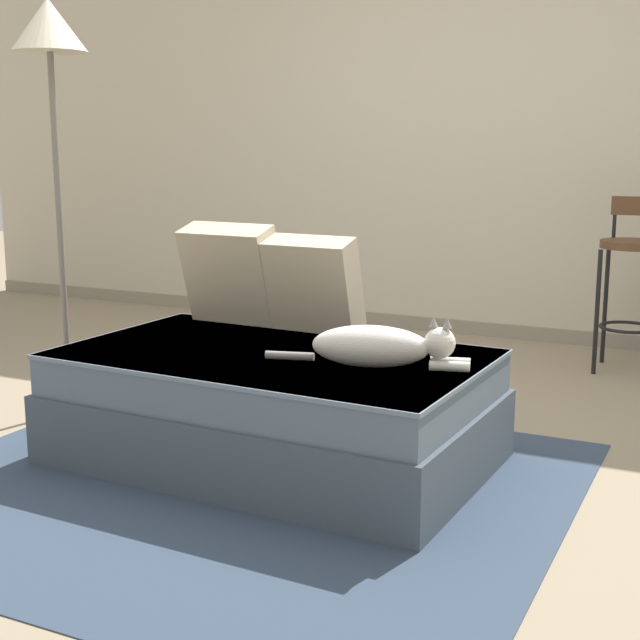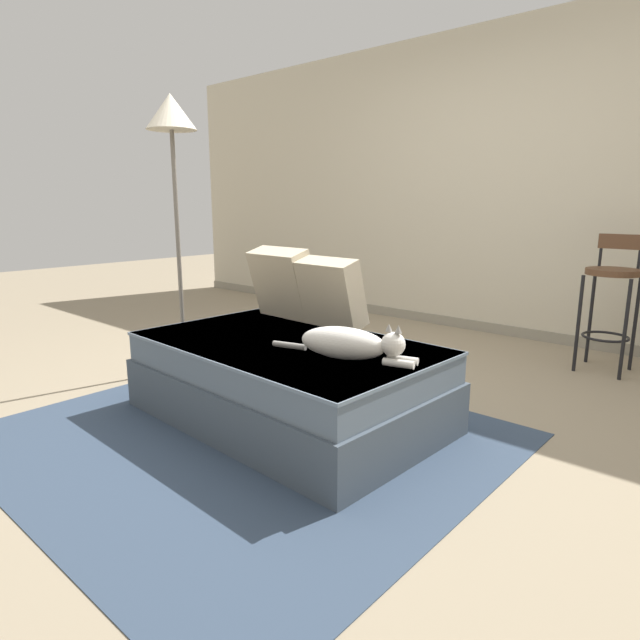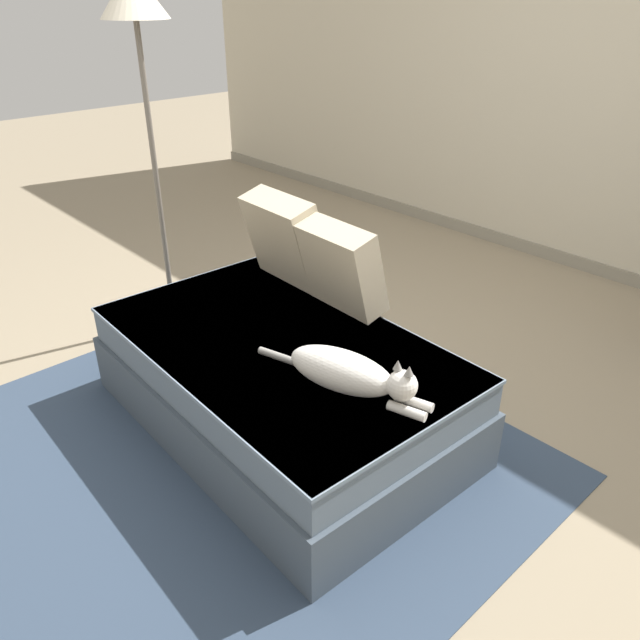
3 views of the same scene
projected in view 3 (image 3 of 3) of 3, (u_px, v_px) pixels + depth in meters
ground_plane at (344, 388)px, 3.04m from camera, size 16.00×16.00×0.00m
wall_back_panel at (614, 65)px, 3.76m from camera, size 8.00×0.10×2.60m
wall_baseboard_trim at (569, 260)px, 4.33m from camera, size 8.00×0.02×0.09m
area_rug at (226, 452)px, 2.62m from camera, size 2.31×2.08×0.01m
couch at (280, 382)px, 2.70m from camera, size 1.65×1.04×0.43m
throw_pillow_corner at (286, 239)px, 3.01m from camera, size 0.43×0.27×0.44m
throw_pillow_middle at (342, 268)px, 2.75m from camera, size 0.39×0.25×0.41m
cat at (348, 373)px, 2.25m from camera, size 0.74×0.28×0.19m
floor_lamp at (138, 33)px, 2.90m from camera, size 0.32×0.32×1.81m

